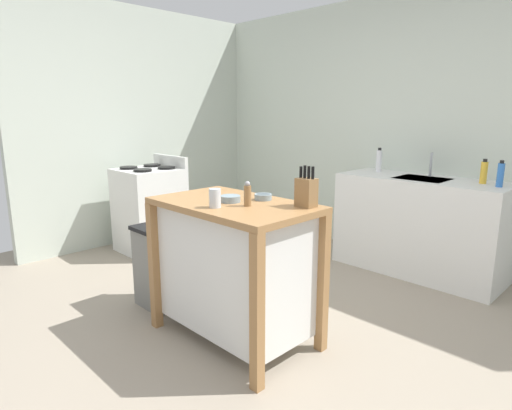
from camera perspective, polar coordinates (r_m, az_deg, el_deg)
The scene contains 16 objects.
ground_plane at distance 2.94m, azimuth -1.51°, elevation -17.73°, with size 6.28×6.28×0.00m, color gray.
wall_back at distance 4.51m, azimuth 21.08°, elevation 9.35°, with size 5.28×0.10×2.60m, color silver.
wall_left at distance 5.21m, azimuth -14.86°, elevation 10.06°, with size 0.10×2.96×2.60m, color beige.
kitchen_island at distance 2.78m, azimuth -2.95°, elevation -7.83°, with size 1.05×0.63×0.92m.
knife_block at distance 2.53m, azimuth 6.71°, elevation 1.78°, with size 0.11×0.09×0.24m.
bowl_stoneware_deep at distance 2.73m, azimuth 0.95°, elevation 1.12°, with size 0.11×0.11×0.04m.
bowl_ceramic_small at distance 2.67m, azimuth -3.44°, elevation 0.87°, with size 0.13×0.13×0.04m.
drinking_cup at distance 2.51m, azimuth -5.49°, elevation 0.91°, with size 0.07×0.07×0.11m.
pepper_grinder at distance 2.54m, azimuth -1.14°, elevation 1.41°, with size 0.04×0.04×0.15m.
trash_bin at distance 3.38m, azimuth -12.78°, elevation -7.96°, with size 0.36×0.28×0.63m.
sink_counter at distance 4.22m, azimuth 20.91°, elevation -2.55°, with size 1.47×0.60×0.89m.
sink_faucet at distance 4.25m, azimuth 22.27°, elevation 5.00°, with size 0.02×0.02×0.22m.
bottle_spray_cleaner at distance 3.90m, azimuth 29.78°, elevation 3.53°, with size 0.05×0.05×0.21m.
bottle_hand_soap at distance 4.02m, azimuth 28.08°, elevation 3.88°, with size 0.05×0.05×0.21m.
bottle_dish_soap at distance 4.41m, azimuth 16.06°, elevation 5.70°, with size 0.05×0.05×0.24m.
stove at distance 4.70m, azimuth -13.93°, elevation -0.56°, with size 0.60×0.60×1.01m.
Camera 1 is at (1.85, -1.74, 1.47)m, focal length 30.03 mm.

